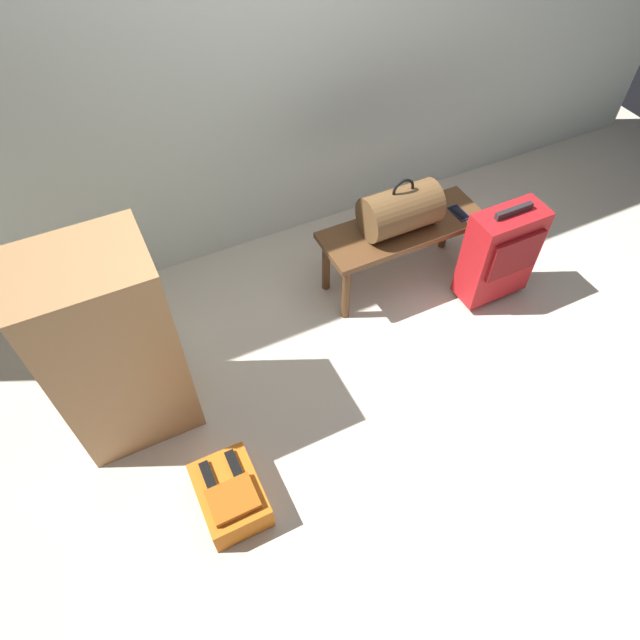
# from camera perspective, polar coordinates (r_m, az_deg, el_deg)

# --- Properties ---
(ground_plane) EXTENTS (6.60, 6.60, 0.00)m
(ground_plane) POSITION_cam_1_polar(r_m,az_deg,el_deg) (3.07, 9.47, -7.81)
(ground_plane) COLOR beige
(back_wall) EXTENTS (6.00, 0.10, 2.80)m
(back_wall) POSITION_cam_1_polar(r_m,az_deg,el_deg) (3.26, -4.16, 29.08)
(back_wall) COLOR silver
(back_wall) RESTS_ON ground
(bench) EXTENTS (1.00, 0.36, 0.44)m
(bench) POSITION_cam_1_polar(r_m,az_deg,el_deg) (3.36, 8.48, 8.66)
(bench) COLOR brown
(bench) RESTS_ON ground
(duffel_bag_brown) EXTENTS (0.44, 0.26, 0.34)m
(duffel_bag_brown) POSITION_cam_1_polar(r_m,az_deg,el_deg) (3.21, 8.28, 11.15)
(duffel_bag_brown) COLOR brown
(duffel_bag_brown) RESTS_ON bench
(cell_phone) EXTENTS (0.07, 0.14, 0.01)m
(cell_phone) POSITION_cam_1_polar(r_m,az_deg,el_deg) (3.46, 14.12, 10.65)
(cell_phone) COLOR #191E4C
(cell_phone) RESTS_ON bench
(suitcase_upright_red) EXTENTS (0.42, 0.23, 0.68)m
(suitcase_upright_red) POSITION_cam_1_polar(r_m,az_deg,el_deg) (3.40, 18.06, 6.53)
(suitcase_upright_red) COLOR red
(suitcase_upright_red) RESTS_ON ground
(backpack_orange) EXTENTS (0.28, 0.38, 0.21)m
(backpack_orange) POSITION_cam_1_polar(r_m,az_deg,el_deg) (2.71, -9.21, -17.38)
(backpack_orange) COLOR orange
(backpack_orange) RESTS_ON ground
(side_cabinet) EXTENTS (0.56, 0.44, 1.10)m
(side_cabinet) POSITION_cam_1_polar(r_m,az_deg,el_deg) (2.69, -20.54, -2.86)
(side_cabinet) COLOR #A87A4C
(side_cabinet) RESTS_ON ground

